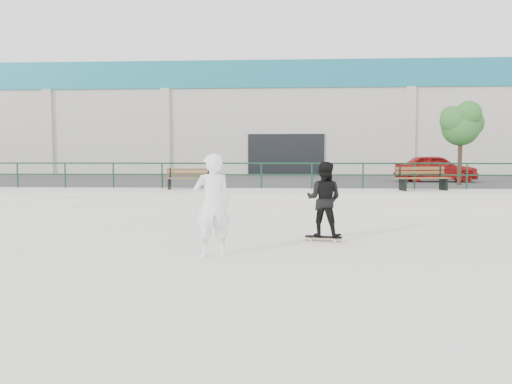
# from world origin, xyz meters

# --- Properties ---
(ground) EXTENTS (120.00, 120.00, 0.00)m
(ground) POSITION_xyz_m (0.00, 0.00, 0.00)
(ground) COLOR silver
(ground) RESTS_ON ground
(ledge) EXTENTS (30.00, 3.00, 0.50)m
(ledge) POSITION_xyz_m (0.00, 9.50, 0.25)
(ledge) COLOR #B7B5A7
(ledge) RESTS_ON ground
(parking_strip) EXTENTS (60.00, 14.00, 0.50)m
(parking_strip) POSITION_xyz_m (0.00, 18.00, 0.25)
(parking_strip) COLOR #343434
(parking_strip) RESTS_ON ground
(railing) EXTENTS (28.00, 0.06, 1.03)m
(railing) POSITION_xyz_m (-0.00, 10.80, 1.24)
(railing) COLOR #153924
(railing) RESTS_ON ledge
(commercial_building) EXTENTS (44.20, 16.33, 8.00)m
(commercial_building) POSITION_xyz_m (-0.00, 31.99, 4.58)
(commercial_building) COLOR #B4B2A1
(commercial_building) RESTS_ON ground
(bench_left) EXTENTS (1.82, 0.65, 0.82)m
(bench_left) POSITION_xyz_m (-3.80, 10.19, 0.91)
(bench_left) COLOR brown
(bench_left) RESTS_ON ledge
(bench_right) EXTENTS (2.03, 0.96, 0.90)m
(bench_right) POSITION_xyz_m (5.10, 10.07, 0.95)
(bench_right) COLOR brown
(bench_right) RESTS_ON ledge
(tree) EXTENTS (2.06, 1.83, 3.66)m
(tree) POSITION_xyz_m (7.70, 13.63, 3.24)
(tree) COLOR #432C21
(tree) RESTS_ON parking_strip
(red_car) EXTENTS (4.04, 1.84, 1.35)m
(red_car) POSITION_xyz_m (7.42, 16.27, 1.17)
(red_car) COLOR maroon
(red_car) RESTS_ON parking_strip
(skateboard) EXTENTS (0.80, 0.36, 0.09)m
(skateboard) POSITION_xyz_m (0.77, 1.67, 0.07)
(skateboard) COLOR black
(skateboard) RESTS_ON ground
(standing_skater) EXTENTS (0.93, 0.82, 1.60)m
(standing_skater) POSITION_xyz_m (0.77, 1.67, 0.89)
(standing_skater) COLOR black
(standing_skater) RESTS_ON skateboard
(seated_skater) EXTENTS (0.79, 0.65, 1.86)m
(seated_skater) POSITION_xyz_m (-1.38, -0.07, 0.93)
(seated_skater) COLOR white
(seated_skater) RESTS_ON ground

